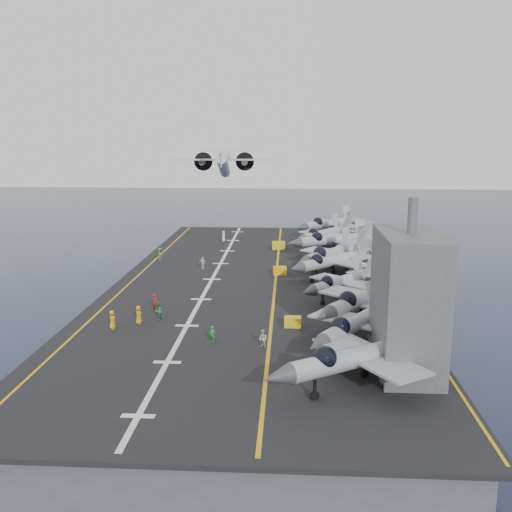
# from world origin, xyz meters

# --- Properties ---
(ground) EXTENTS (500.00, 500.00, 0.00)m
(ground) POSITION_xyz_m (0.00, 0.00, 0.00)
(ground) COLOR #142135
(ground) RESTS_ON ground
(hull) EXTENTS (36.00, 90.00, 10.00)m
(hull) POSITION_xyz_m (0.00, 0.00, 5.00)
(hull) COLOR #56595E
(hull) RESTS_ON ground
(flight_deck) EXTENTS (38.00, 92.00, 0.40)m
(flight_deck) POSITION_xyz_m (0.00, 0.00, 10.20)
(flight_deck) COLOR black
(flight_deck) RESTS_ON hull
(foul_line) EXTENTS (0.35, 90.00, 0.02)m
(foul_line) POSITION_xyz_m (3.00, 0.00, 10.42)
(foul_line) COLOR gold
(foul_line) RESTS_ON flight_deck
(landing_centerline) EXTENTS (0.50, 90.00, 0.02)m
(landing_centerline) POSITION_xyz_m (-6.00, 0.00, 10.42)
(landing_centerline) COLOR silver
(landing_centerline) RESTS_ON flight_deck
(deck_edge_port) EXTENTS (0.25, 90.00, 0.02)m
(deck_edge_port) POSITION_xyz_m (-17.00, 0.00, 10.42)
(deck_edge_port) COLOR gold
(deck_edge_port) RESTS_ON flight_deck
(deck_edge_stbd) EXTENTS (0.25, 90.00, 0.02)m
(deck_edge_stbd) POSITION_xyz_m (18.50, 0.00, 10.42)
(deck_edge_stbd) COLOR gold
(deck_edge_stbd) RESTS_ON flight_deck
(island_superstructure) EXTENTS (5.00, 10.00, 15.00)m
(island_superstructure) POSITION_xyz_m (15.00, -30.00, 17.90)
(island_superstructure) COLOR #56595E
(island_superstructure) RESTS_ON flight_deck
(fighter_jet_0) EXTENTS (19.30, 17.75, 5.57)m
(fighter_jet_0) POSITION_xyz_m (10.66, -34.08, 13.19)
(fighter_jet_0) COLOR #A1ABB2
(fighter_jet_0) RESTS_ON flight_deck
(fighter_jet_1) EXTENTS (16.86, 18.26, 5.27)m
(fighter_jet_1) POSITION_xyz_m (11.43, -25.27, 13.04)
(fighter_jet_1) COLOR gray
(fighter_jet_1) RESTS_ON flight_deck
(fighter_jet_2) EXTENTS (18.54, 19.66, 5.69)m
(fighter_jet_2) POSITION_xyz_m (13.10, -17.48, 13.24)
(fighter_jet_2) COLOR #97A1A8
(fighter_jet_2) RESTS_ON flight_deck
(fighter_jet_3) EXTENTS (15.46, 15.95, 4.64)m
(fighter_jet_3) POSITION_xyz_m (11.34, -8.54, 12.72)
(fighter_jet_3) COLOR #8F979F
(fighter_jet_3) RESTS_ON flight_deck
(fighter_jet_4) EXTENTS (17.75, 17.57, 5.21)m
(fighter_jet_4) POSITION_xyz_m (11.11, 2.14, 13.00)
(fighter_jet_4) COLOR #9097A0
(fighter_jet_4) RESTS_ON flight_deck
(fighter_jet_5) EXTENTS (18.37, 19.53, 5.65)m
(fighter_jet_5) POSITION_xyz_m (11.41, 6.37, 13.22)
(fighter_jet_5) COLOR #8F98A0
(fighter_jet_5) RESTS_ON flight_deck
(fighter_jet_6) EXTENTS (19.16, 16.83, 5.57)m
(fighter_jet_6) POSITION_xyz_m (12.64, 18.06, 13.19)
(fighter_jet_6) COLOR #97A0A7
(fighter_jet_6) RESTS_ON flight_deck
(fighter_jet_7) EXTENTS (17.65, 18.64, 5.39)m
(fighter_jet_7) POSITION_xyz_m (11.15, 23.95, 13.10)
(fighter_jet_7) COLOR #9AA1AA
(fighter_jet_7) RESTS_ON flight_deck
(fighter_jet_8) EXTENTS (19.39, 18.96, 5.66)m
(fighter_jet_8) POSITION_xyz_m (13.06, 35.53, 13.23)
(fighter_jet_8) COLOR gray
(fighter_jet_8) RESTS_ON flight_deck
(tow_cart_a) EXTENTS (1.82, 1.21, 1.07)m
(tow_cart_a) POSITION_xyz_m (5.31, -19.59, 10.94)
(tow_cart_a) COLOR gold
(tow_cart_a) RESTS_ON flight_deck
(tow_cart_b) EXTENTS (2.06, 1.47, 1.15)m
(tow_cart_b) POSITION_xyz_m (3.51, 3.48, 10.97)
(tow_cart_b) COLOR #E9AC09
(tow_cart_b) RESTS_ON flight_deck
(tow_cart_c) EXTENTS (2.30, 1.52, 1.37)m
(tow_cart_c) POSITION_xyz_m (2.97, 22.16, 11.08)
(tow_cart_c) COLOR gold
(tow_cart_c) RESTS_ON flight_deck
(crew_0) EXTENTS (0.89, 1.26, 2.01)m
(crew_0) POSITION_xyz_m (-11.32, -19.56, 11.40)
(crew_0) COLOR gold
(crew_0) RESTS_ON flight_deck
(crew_1) EXTENTS (0.89, 1.21, 1.87)m
(crew_1) POSITION_xyz_m (-10.73, -14.53, 11.34)
(crew_1) COLOR #B21919
(crew_1) RESTS_ON flight_deck
(crew_2) EXTENTS (0.92, 1.29, 2.05)m
(crew_2) POSITION_xyz_m (-9.54, -18.09, 11.43)
(crew_2) COLOR #26803C
(crew_2) RESTS_ON flight_deck
(crew_3) EXTENTS (1.29, 1.47, 2.05)m
(crew_3) POSITION_xyz_m (-16.08, 11.90, 11.43)
(crew_3) COLOR #268C33
(crew_3) RESTS_ON flight_deck
(crew_4) EXTENTS (1.35, 1.09, 1.95)m
(crew_4) POSITION_xyz_m (-8.20, 6.01, 11.38)
(crew_4) COLOR silver
(crew_4) RESTS_ON flight_deck
(crew_5) EXTENTS (1.00, 1.33, 2.03)m
(crew_5) POSITION_xyz_m (-7.68, 29.15, 11.41)
(crew_5) COLOR white
(crew_5) RESTS_ON flight_deck
(crew_6) EXTENTS (1.21, 1.05, 1.69)m
(crew_6) POSITION_xyz_m (-2.60, -24.77, 11.25)
(crew_6) COLOR #1D842C
(crew_6) RESTS_ON flight_deck
(crew_7) EXTENTS (1.25, 1.23, 1.76)m
(crew_7) POSITION_xyz_m (2.44, -25.83, 11.28)
(crew_7) COLOR silver
(crew_7) RESTS_ON flight_deck
(transport_plane) EXTENTS (25.26, 17.97, 5.75)m
(transport_plane) POSITION_xyz_m (-10.82, 57.22, 23.19)
(transport_plane) COLOR silver
(crew_8) EXTENTS (0.89, 1.26, 2.01)m
(crew_8) POSITION_xyz_m (-13.66, -21.37, 11.40)
(crew_8) COLOR gold
(crew_8) RESTS_ON flight_deck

